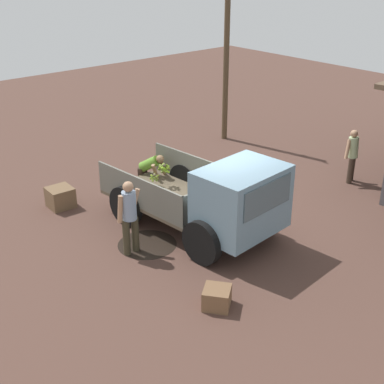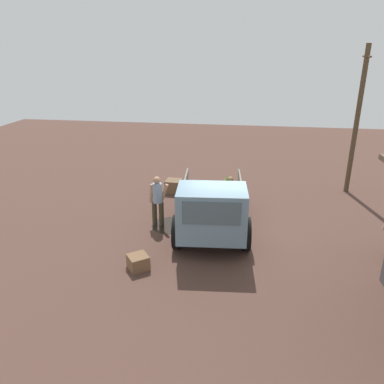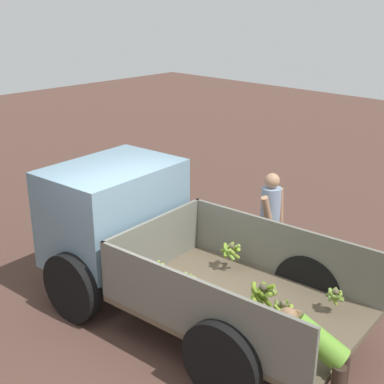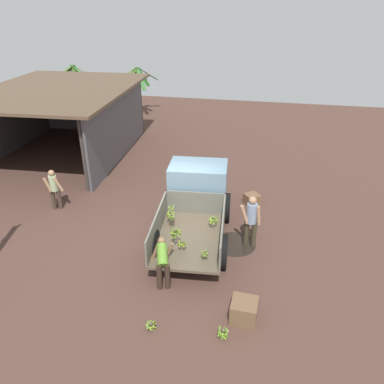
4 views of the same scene
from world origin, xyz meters
name	(u,v)px [view 1 (image 1 of 4)]	position (x,y,z in m)	size (l,w,h in m)	color
ground	(219,223)	(0.00, 0.00, 0.00)	(36.00, 36.00, 0.00)	#4F352C
mud_patch_0	(147,244)	(-0.30, -1.92, 0.00)	(1.33, 1.33, 0.01)	black
cargo_truck	(222,200)	(0.64, -0.53, 1.01)	(4.53, 2.50, 1.91)	brown
utility_pole	(226,55)	(-4.45, 4.44, 2.86)	(0.99, 0.19, 5.61)	brown
person_foreground_visitor	(129,214)	(-0.26, -2.37, 0.93)	(0.31, 0.63, 1.68)	#3B3624
person_worker_loading	(149,169)	(-2.42, -0.26, 0.71)	(0.79, 0.68, 1.18)	#34261E
person_bystander_near_shed	(352,153)	(0.57, 4.52, 0.84)	(0.43, 0.63, 1.52)	#403227
banana_bunch_on_ground_0	(63,190)	(-3.91, -2.06, 0.13)	(0.26, 0.26, 0.25)	brown
banana_bunch_on_ground_1	(112,174)	(-4.03, -0.42, 0.12)	(0.26, 0.25, 0.21)	brown
wooden_crate_0	(60,197)	(-3.28, -2.46, 0.26)	(0.61, 0.61, 0.52)	brown
wooden_crate_1	(217,298)	(2.37, -2.28, 0.19)	(0.49, 0.49, 0.38)	brown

